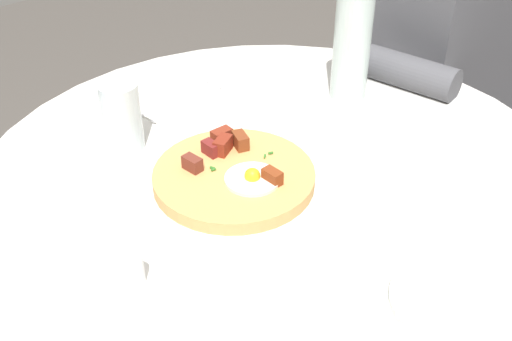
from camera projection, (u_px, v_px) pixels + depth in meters
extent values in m
cylinder|color=silver|center=(277.00, 180.00, 1.08)|extent=(1.02, 1.02, 0.03)
cylinder|color=#333338|center=(273.00, 326.00, 1.29)|extent=(0.12, 0.12, 0.71)
cube|color=#2D2D33|center=(419.00, 206.00, 1.81)|extent=(0.32, 0.28, 0.45)
cube|color=#4C4C51|center=(447.00, 56.00, 1.54)|extent=(0.38, 0.22, 0.48)
cylinder|color=#4C4C51|center=(396.00, 69.00, 1.32)|extent=(0.12, 0.27, 0.07)
cylinder|color=white|center=(234.00, 186.00, 1.03)|extent=(0.30, 0.30, 0.01)
cylinder|color=tan|center=(234.00, 177.00, 1.02)|extent=(0.26, 0.26, 0.02)
cylinder|color=white|center=(252.00, 179.00, 0.99)|extent=(0.09, 0.09, 0.01)
sphere|color=yellow|center=(252.00, 176.00, 0.99)|extent=(0.03, 0.03, 0.03)
cube|color=maroon|center=(211.00, 148.00, 1.05)|extent=(0.02, 0.03, 0.02)
cube|color=maroon|center=(222.00, 136.00, 1.08)|extent=(0.03, 0.02, 0.02)
cube|color=brown|center=(240.00, 141.00, 1.07)|extent=(0.03, 0.04, 0.02)
cube|color=maroon|center=(223.00, 145.00, 1.05)|extent=(0.04, 0.04, 0.03)
cube|color=brown|center=(272.00, 177.00, 0.98)|extent=(0.02, 0.03, 0.02)
cube|color=maroon|center=(192.00, 163.00, 1.01)|extent=(0.02, 0.03, 0.02)
cube|color=#387F2D|center=(212.00, 168.00, 1.02)|extent=(0.01, 0.01, 0.00)
cube|color=#387F2D|center=(271.00, 153.00, 1.05)|extent=(0.01, 0.01, 0.00)
cube|color=#387F2D|center=(213.00, 169.00, 1.01)|extent=(0.01, 0.00, 0.00)
cube|color=#387F2D|center=(265.00, 156.00, 1.04)|extent=(0.01, 0.01, 0.00)
cylinder|color=silver|center=(457.00, 301.00, 0.83)|extent=(0.17, 0.17, 0.01)
cube|color=white|center=(181.00, 102.00, 1.26)|extent=(0.19, 0.16, 0.00)
cube|color=silver|center=(187.00, 103.00, 1.25)|extent=(0.18, 0.04, 0.00)
cube|color=silver|center=(175.00, 97.00, 1.27)|extent=(0.18, 0.04, 0.00)
cylinder|color=silver|center=(122.00, 117.00, 1.10)|extent=(0.07, 0.07, 0.12)
cylinder|color=silver|center=(352.00, 41.00, 1.22)|extent=(0.07, 0.07, 0.23)
cylinder|color=white|center=(134.00, 270.00, 0.85)|extent=(0.03, 0.03, 0.05)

